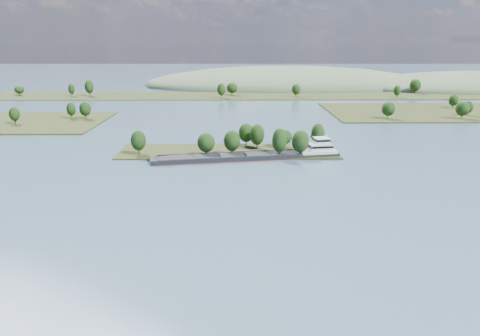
{
  "coord_description": "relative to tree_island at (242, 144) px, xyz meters",
  "views": [
    {
      "loc": [
        3.58,
        -30.41,
        50.14
      ],
      "look_at": [
        4.99,
        130.0,
        6.0
      ],
      "focal_mm": 35.0,
      "sensor_mm": 36.0,
      "label": 1
    }
  ],
  "objects": [
    {
      "name": "hill_east",
      "position": [
        253.45,
        291.2,
        -3.96
      ],
      "size": [
        260.0,
        140.0,
        36.0
      ],
      "primitive_type": "ellipsoid",
      "color": "#455A3E",
      "rests_on": "ground"
    },
    {
      "name": "back_shoreline",
      "position": [
        2.48,
        221.09,
        -3.21
      ],
      "size": [
        900.0,
        60.0,
        15.75
      ],
      "color": "#262F15",
      "rests_on": "ground"
    },
    {
      "name": "tree_island",
      "position": [
        0.0,
        0.0,
        0.0
      ],
      "size": [
        100.0,
        30.17,
        14.0
      ],
      "color": "#262F15",
      "rests_on": "ground"
    },
    {
      "name": "ground",
      "position": [
        -6.55,
        -58.8,
        -3.96
      ],
      "size": [
        1800.0,
        1800.0,
        0.0
      ],
      "primitive_type": "plane",
      "color": "#364B5E",
      "rests_on": "ground"
    },
    {
      "name": "cargo_barge",
      "position": [
        7.38,
        -11.01,
        -2.56
      ],
      "size": [
        82.87,
        24.05,
        11.15
      ],
      "color": "black",
      "rests_on": "ground"
    },
    {
      "name": "hill_west",
      "position": [
        53.45,
        321.2,
        -3.96
      ],
      "size": [
        320.0,
        160.0,
        44.0
      ],
      "primitive_type": "ellipsoid",
      "color": "#455A3E",
      "rests_on": "ground"
    }
  ]
}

